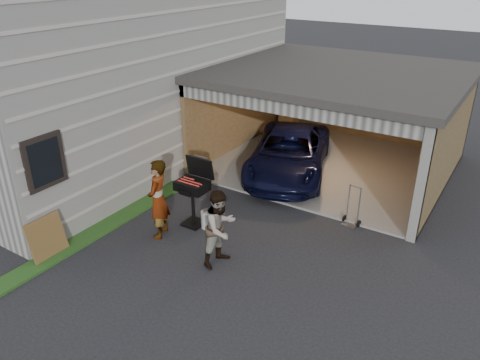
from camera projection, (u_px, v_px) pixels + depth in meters
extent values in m
plane|color=black|center=(172.00, 264.00, 9.59)|extent=(80.00, 80.00, 0.00)
cube|color=#474744|center=(100.00, 64.00, 14.37)|extent=(7.00, 11.00, 5.50)
cube|color=#193814|center=(60.00, 253.00, 9.91)|extent=(0.50, 8.00, 0.06)
cube|color=#605E59|center=(330.00, 164.00, 14.17)|extent=(6.50, 6.00, 0.06)
cube|color=#473421|center=(367.00, 100.00, 15.83)|extent=(6.50, 0.15, 2.70)
cube|color=#473421|center=(450.00, 144.00, 12.06)|extent=(0.15, 6.00, 2.70)
cube|color=#473421|center=(242.00, 106.00, 15.14)|extent=(0.15, 6.00, 2.70)
cube|color=#2D2B28|center=(338.00, 73.00, 12.98)|extent=(6.80, 6.30, 0.20)
cube|color=#474744|center=(290.00, 108.00, 10.87)|extent=(6.50, 0.16, 0.36)
cube|color=silver|center=(312.00, 93.00, 11.76)|extent=(6.00, 2.40, 0.06)
cube|color=#474744|center=(421.00, 186.00, 9.82)|extent=(0.20, 0.18, 2.70)
cube|color=brown|center=(289.00, 122.00, 16.96)|extent=(0.60, 0.50, 0.50)
cube|color=brown|center=(289.00, 109.00, 16.76)|extent=(0.50, 0.45, 0.45)
cube|color=brown|center=(432.00, 149.00, 14.43)|extent=(0.55, 0.50, 0.60)
cube|color=brown|center=(447.00, 118.00, 14.44)|extent=(0.24, 0.43, 2.20)
imported|color=black|center=(289.00, 155.00, 13.30)|extent=(3.37, 4.87, 1.23)
imported|color=#9AA5C1|center=(158.00, 199.00, 10.22)|extent=(0.65, 0.78, 1.83)
imported|color=#4A211D|center=(220.00, 228.00, 9.31)|extent=(0.74, 0.88, 1.63)
cube|color=black|center=(194.00, 223.00, 11.01)|extent=(0.46, 0.46, 0.05)
cylinder|color=black|center=(193.00, 206.00, 10.82)|extent=(0.08, 0.08, 0.91)
cube|color=black|center=(192.00, 186.00, 10.59)|extent=(0.72, 0.50, 0.22)
cube|color=#59595B|center=(192.00, 182.00, 10.55)|extent=(0.65, 0.44, 0.02)
cube|color=black|center=(200.00, 167.00, 10.69)|extent=(0.72, 0.13, 0.50)
cylinder|color=#BBBCB7|center=(207.00, 219.00, 10.81)|extent=(0.37, 0.37, 0.42)
cube|color=brown|center=(47.00, 238.00, 9.65)|extent=(0.23, 0.82, 0.90)
cube|color=slate|center=(349.00, 225.00, 10.95)|extent=(0.36, 0.26, 0.04)
cylinder|color=black|center=(345.00, 218.00, 11.11)|extent=(0.07, 0.17, 0.17)
cylinder|color=black|center=(359.00, 224.00, 10.89)|extent=(0.07, 0.17, 0.17)
cylinder|color=slate|center=(348.00, 203.00, 10.90)|extent=(0.03, 0.03, 0.98)
cylinder|color=slate|center=(359.00, 207.00, 10.73)|extent=(0.03, 0.03, 0.98)
cylinder|color=slate|center=(356.00, 187.00, 10.62)|extent=(0.28, 0.08, 0.03)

